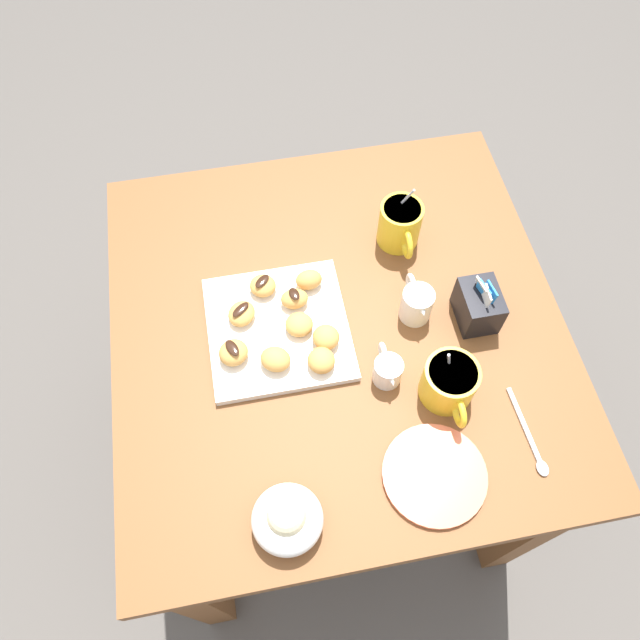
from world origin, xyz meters
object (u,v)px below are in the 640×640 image
coffee_mug_yellow_right (449,382)px  chocolate_sauce_pitcher (388,370)px  beignet_1 (309,280)px  pastry_plate_square (278,329)px  coffee_mug_yellow_left (400,224)px  dining_table (336,356)px  beignet_5 (263,286)px  beignet_7 (299,324)px  saucer_coral_left (435,475)px  beignet_8 (326,337)px  sugar_caddy (478,305)px  ice_cream_bowl (287,519)px  beignet_0 (242,314)px  beignet_3 (276,359)px  beignet_4 (294,299)px  beignet_2 (233,353)px  cream_pitcher_white (416,303)px  beignet_6 (321,360)px

coffee_mug_yellow_right → chocolate_sauce_pitcher: bearing=-117.1°
coffee_mug_yellow_right → beignet_1: 0.33m
pastry_plate_square → coffee_mug_yellow_left: 0.32m
dining_table → coffee_mug_yellow_right: bearing=42.4°
beignet_5 → beignet_7: (0.10, 0.05, 0.00)m
saucer_coral_left → beignet_8: size_ratio=3.46×
sugar_caddy → ice_cream_bowl: sugar_caddy is taller
ice_cream_bowl → beignet_5: bearing=177.0°
beignet_0 → beignet_1: (-0.05, 0.14, 0.00)m
chocolate_sauce_pitcher → beignet_3: bearing=-106.3°
ice_cream_bowl → beignet_3: 0.28m
pastry_plate_square → beignet_4: 0.06m
ice_cream_bowl → beignet_5: 0.44m
beignet_0 → ice_cream_bowl: bearing=3.7°
pastry_plate_square → sugar_caddy: bearing=84.1°
beignet_8 → coffee_mug_yellow_left: bearing=138.1°
dining_table → coffee_mug_yellow_right: (0.18, 0.16, 0.19)m
coffee_mug_yellow_right → beignet_8: bearing=-124.6°
coffee_mug_yellow_left → beignet_7: size_ratio=2.85×
beignet_2 → beignet_0: bearing=163.1°
pastry_plate_square → saucer_coral_left: bearing=33.7°
sugar_caddy → beignet_1: 0.32m
saucer_coral_left → beignet_0: bearing=-141.9°
pastry_plate_square → beignet_3: bearing=-11.0°
coffee_mug_yellow_right → beignet_5: 0.39m
dining_table → beignet_1: 0.20m
beignet_1 → beignet_8: bearing=3.9°
coffee_mug_yellow_right → beignet_5: size_ratio=2.62×
coffee_mug_yellow_left → coffee_mug_yellow_right: coffee_mug_yellow_left is taller
beignet_3 → coffee_mug_yellow_left: bearing=129.8°
chocolate_sauce_pitcher → cream_pitcher_white: bearing=145.0°
pastry_plate_square → beignet_3: size_ratio=4.70×
coffee_mug_yellow_right → coffee_mug_yellow_left: bearing=-180.0°
beignet_0 → beignet_7: beignet_7 is taller
ice_cream_bowl → beignet_2: (-0.31, -0.05, -0.00)m
beignet_3 → beignet_5: (-0.16, -0.00, -0.00)m
beignet_4 → beignet_5: size_ratio=1.02×
sugar_caddy → beignet_0: bearing=-99.2°
coffee_mug_yellow_left → beignet_7: (0.18, -0.24, -0.02)m
sugar_caddy → chocolate_sauce_pitcher: size_ratio=1.15×
ice_cream_bowl → sugar_caddy: bearing=127.3°
sugar_caddy → beignet_1: bearing=-111.8°
coffee_mug_yellow_left → chocolate_sauce_pitcher: coffee_mug_yellow_left is taller
beignet_6 → pastry_plate_square: bearing=-144.7°
beignet_7 → beignet_8: 0.06m
chocolate_sauce_pitcher → beignet_6: chocolate_sauce_pitcher is taller
beignet_0 → sugar_caddy: bearing=80.8°
beignet_1 → dining_table: bearing=25.1°
beignet_2 → beignet_4: bearing=126.0°
pastry_plate_square → beignet_5: 0.09m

